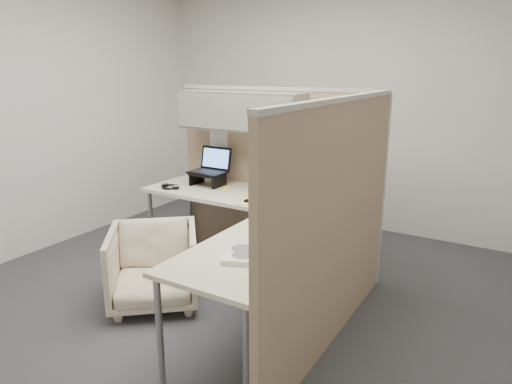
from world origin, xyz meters
The scene contains 19 objects.
ground centered at (0.00, 0.00, 0.00)m, with size 4.50×4.50×0.00m, color #343439.
partition_back centered at (-0.22, 0.83, 1.10)m, with size 2.00×0.36×1.63m.
partition_right centered at (0.90, -0.07, 0.82)m, with size 0.07×2.03×1.63m.
desk centered at (0.12, 0.13, 0.69)m, with size 2.00×1.98×0.73m.
office_chair centered at (-0.47, -0.33, 0.34)m, with size 0.66×0.62×0.68m, color beige.
monitor_left centered at (0.09, 0.72, 1.00)m, with size 0.43×0.20×0.47m.
monitor_right centered at (0.64, 0.55, 1.00)m, with size 0.34×0.33×0.47m.
laptop_station centered at (-0.64, 0.63, 0.86)m, with size 0.33×0.28×0.34m.
keyboard centered at (0.18, 0.31, 0.74)m, with size 0.43×0.14×0.02m, color black.
mouse centered at (0.53, 0.30, 0.75)m, with size 0.10×0.06×0.04m, color black.
travel_mug centered at (0.41, 0.59, 0.81)m, with size 0.07×0.07×0.16m.
soda_can_green centered at (0.69, 0.31, 0.79)m, with size 0.07×0.07×0.12m, color #1E3FA5.
soda_can_silver centered at (0.57, 0.52, 0.79)m, with size 0.07×0.07×0.12m, color black.
sticky_note_b centered at (0.01, 0.25, 0.73)m, with size 0.08×0.08×0.01m, color yellow.
sticky_note_c centered at (-0.43, 0.61, 0.73)m, with size 0.08×0.08×0.01m, color yellow.
sticky_note_d centered at (-0.15, 0.48, 0.73)m, with size 0.08×0.08×0.01m, color yellow.
headphones centered at (-0.87, 0.34, 0.74)m, with size 0.20×0.17×0.03m.
paper_stack centered at (0.55, -0.65, 0.75)m, with size 0.28×0.31×0.03m.
desk_clock centered at (0.61, -0.32, 0.77)m, with size 0.05×0.10×0.09m.
Camera 1 is at (1.89, -2.71, 1.79)m, focal length 32.00 mm.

